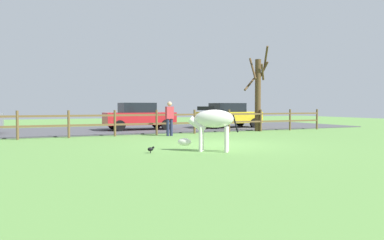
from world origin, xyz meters
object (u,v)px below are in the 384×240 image
at_px(crow_on_grass, 151,149).
at_px(visitor_near_fence, 170,117).
at_px(bare_tree, 258,91).
at_px(parked_car_yellow, 229,115).
at_px(parked_car_red, 139,116).
at_px(zebra, 211,122).

xyz_separation_m(crow_on_grass, visitor_near_fence, (2.69, 5.58, 0.78)).
distance_m(bare_tree, parked_car_yellow, 3.24).
height_order(parked_car_red, parked_car_yellow, same).
height_order(crow_on_grass, visitor_near_fence, visitor_near_fence).
distance_m(bare_tree, parked_car_red, 7.00).
distance_m(crow_on_grass, visitor_near_fence, 6.25).
bearing_deg(crow_on_grass, visitor_near_fence, 64.25).
distance_m(bare_tree, zebra, 9.74).
distance_m(parked_car_red, parked_car_yellow, 5.86).
xyz_separation_m(parked_car_yellow, visitor_near_fence, (-5.54, -3.99, 0.06)).
relative_size(zebra, crow_on_grass, 7.66).
relative_size(bare_tree, visitor_near_fence, 2.91).
xyz_separation_m(bare_tree, parked_car_yellow, (-0.22, 2.91, -1.42)).
distance_m(zebra, parked_car_yellow, 11.82).
bearing_deg(crow_on_grass, bare_tree, 38.25).
relative_size(crow_on_grass, parked_car_red, 0.05).
bearing_deg(zebra, visitor_near_fence, 81.98).
height_order(zebra, visitor_near_fence, visitor_near_fence).
relative_size(parked_car_red, visitor_near_fence, 2.45).
bearing_deg(parked_car_yellow, crow_on_grass, -130.69).
distance_m(zebra, crow_on_grass, 2.05).
height_order(zebra, parked_car_red, parked_car_red).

